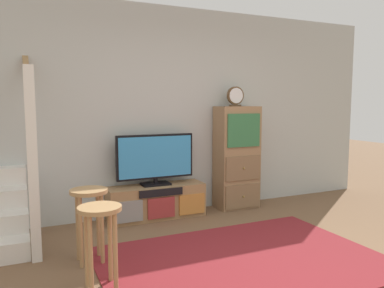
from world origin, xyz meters
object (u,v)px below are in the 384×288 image
(television, at_px, (155,158))
(bar_stool_far, at_px, (89,208))
(side_cabinet, at_px, (237,158))
(media_console, at_px, (156,202))
(desk_clock, at_px, (235,96))
(bar_stool_near, at_px, (100,227))

(television, height_order, bar_stool_far, television)
(side_cabinet, height_order, bar_stool_far, side_cabinet)
(media_console, bearing_deg, side_cabinet, 0.50)
(side_cabinet, xyz_separation_m, desk_clock, (-0.04, -0.02, 0.84))
(media_console, xyz_separation_m, side_cabinet, (1.18, 0.01, 0.49))
(television, xyz_separation_m, desk_clock, (1.14, -0.03, 0.78))
(television, height_order, desk_clock, desk_clock)
(bar_stool_near, height_order, bar_stool_far, bar_stool_far)
(desk_clock, bearing_deg, media_console, 179.76)
(media_console, height_order, bar_stool_far, bar_stool_far)
(television, bearing_deg, desk_clock, -1.45)
(media_console, bearing_deg, television, 90.00)
(bar_stool_near, bearing_deg, side_cabinet, 36.04)
(side_cabinet, distance_m, bar_stool_near, 2.72)
(side_cabinet, height_order, desk_clock, desk_clock)
(television, bearing_deg, bar_stool_near, -122.06)
(television, relative_size, bar_stool_far, 1.46)
(media_console, xyz_separation_m, bar_stool_near, (-1.01, -1.58, 0.29))
(media_console, height_order, desk_clock, desk_clock)
(bar_stool_far, bearing_deg, television, 46.39)
(television, distance_m, desk_clock, 1.38)
(bar_stool_near, bearing_deg, television, 57.94)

